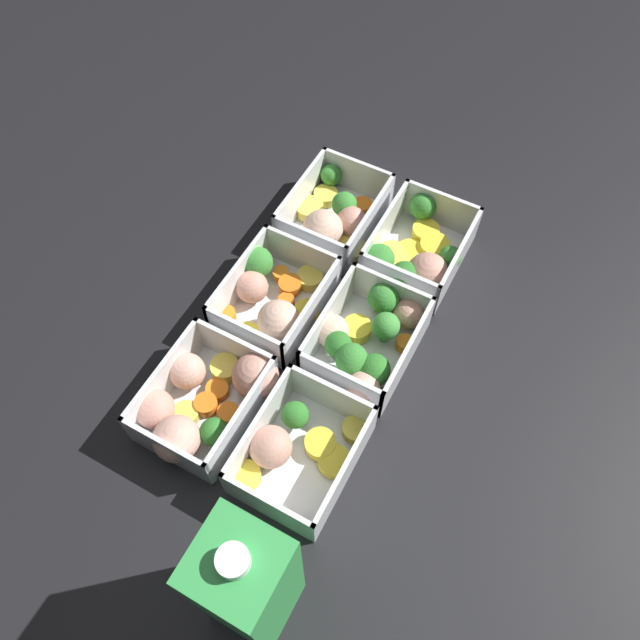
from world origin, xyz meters
The scene contains 8 objects.
ground_plane centered at (0.00, 0.00, 0.00)m, with size 4.00×4.00×0.00m, color black.
container_near_left centered at (-0.14, -0.06, 0.02)m, with size 0.14×0.13×0.06m.
container_near_center centered at (0.00, -0.06, 0.02)m, with size 0.15×0.12×0.06m.
container_near_right centered at (0.15, -0.06, 0.02)m, with size 0.17×0.14×0.06m.
container_far_left centered at (-0.14, 0.06, 0.02)m, with size 0.15×0.11×0.06m.
container_far_center centered at (0.00, 0.06, 0.02)m, with size 0.17×0.11×0.06m.
container_far_right centered at (0.15, 0.05, 0.02)m, with size 0.14×0.12×0.06m.
juice_carton centered at (0.29, 0.09, 0.10)m, with size 0.07×0.07×0.20m.
Camera 1 is at (0.33, 0.18, 0.64)m, focal length 35.00 mm.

